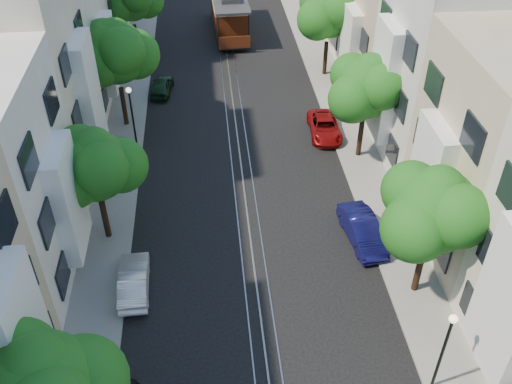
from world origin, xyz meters
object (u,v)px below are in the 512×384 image
object	(u,v)px
lamp_west	(131,109)
parked_car_e_far	(325,127)
tree_e_b	(435,212)
tree_e_d	(330,12)
parked_car_w_mid	(134,280)
cable_car	(229,10)
tree_e_c	(368,89)
lamp_east	(446,342)
parked_car_w_far	(162,85)
tree_w_b	(95,167)
parked_car_e_mid	(363,230)
tree_w_c	(116,54)

from	to	relation	value
lamp_west	parked_car_e_far	bearing A→B (deg)	2.89
tree_e_b	parked_car_e_far	size ratio (longest dim) A/B	1.63
tree_e_d	parked_car_w_mid	distance (m)	24.75
lamp_west	cable_car	size ratio (longest dim) A/B	0.46
tree_e_c	lamp_east	xyz separation A→B (m)	(-0.96, -15.98, -1.75)
cable_car	parked_car_w_far	bearing A→B (deg)	-119.47
tree_e_b	tree_e_d	xyz separation A→B (m)	(0.00, 22.00, 0.13)
parked_car_w_mid	parked_car_w_far	distance (m)	19.06
cable_car	parked_car_w_far	size ratio (longest dim) A/B	2.69
tree_w_b	parked_car_e_mid	distance (m)	13.35
tree_e_d	parked_car_w_mid	xyz separation A→B (m)	(-12.86, -20.71, -4.26)
parked_car_e_mid	lamp_west	bearing A→B (deg)	134.46
tree_e_c	tree_e_d	xyz separation A→B (m)	(0.00, 11.00, 0.27)
lamp_west	cable_car	world-z (taller)	lamp_west
tree_w_c	tree_e_b	bearing A→B (deg)	-48.01
tree_e_d	parked_car_w_mid	size ratio (longest dim) A/B	1.86
lamp_east	cable_car	world-z (taller)	lamp_east
tree_e_c	cable_car	xyz separation A→B (m)	(-6.76, 19.83, -2.56)
tree_w_c	lamp_east	distance (m)	25.01
tree_e_c	tree_w_b	xyz separation A→B (m)	(-14.40, -6.00, -0.20)
parked_car_w_mid	tree_e_b	bearing A→B (deg)	172.16
parked_car_w_mid	parked_car_w_far	world-z (taller)	parked_car_w_mid
tree_w_b	cable_car	bearing A→B (deg)	73.53
lamp_east	parked_car_e_mid	xyz separation A→B (m)	(-0.70, 8.57, -2.18)
tree_e_d	tree_e_b	bearing A→B (deg)	-90.00
cable_car	parked_car_e_far	size ratio (longest dim) A/B	2.21
parked_car_e_mid	parked_car_w_mid	distance (m)	11.44
tree_w_b	parked_car_w_mid	world-z (taller)	tree_w_b
tree_w_c	cable_car	distance (m)	16.96
tree_e_d	tree_w_c	bearing A→B (deg)	-157.38
cable_car	parked_car_e_far	world-z (taller)	cable_car
lamp_east	parked_car_e_mid	distance (m)	8.87
tree_e_b	parked_car_e_mid	world-z (taller)	tree_e_b
tree_e_d	lamp_east	xyz separation A→B (m)	(-0.96, -26.98, -2.02)
tree_w_c	parked_car_e_mid	size ratio (longest dim) A/B	1.76
tree_e_c	tree_e_d	distance (m)	11.00
tree_e_b	parked_car_w_mid	bearing A→B (deg)	174.29
parked_car_w_far	parked_car_e_mid	bearing A→B (deg)	129.68
tree_e_d	tree_w_c	xyz separation A→B (m)	(-14.40, -6.00, 0.20)
parked_car_w_far	parked_car_e_far	bearing A→B (deg)	155.00
lamp_west	parked_car_e_far	size ratio (longest dim) A/B	1.02
parked_car_w_mid	tree_w_b	bearing A→B (deg)	-69.63
tree_w_c	parked_car_w_far	size ratio (longest dim) A/B	2.12
tree_w_b	tree_w_c	world-z (taller)	tree_w_c
tree_e_b	parked_car_e_mid	xyz separation A→B (m)	(-1.66, 3.60, -4.07)
tree_e_d	parked_car_w_far	size ratio (longest dim) A/B	2.04
tree_e_b	cable_car	world-z (taller)	tree_e_b
tree_w_c	lamp_east	bearing A→B (deg)	-57.35
tree_w_c	lamp_west	world-z (taller)	tree_w_c
cable_car	tree_w_c	bearing A→B (deg)	-119.09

